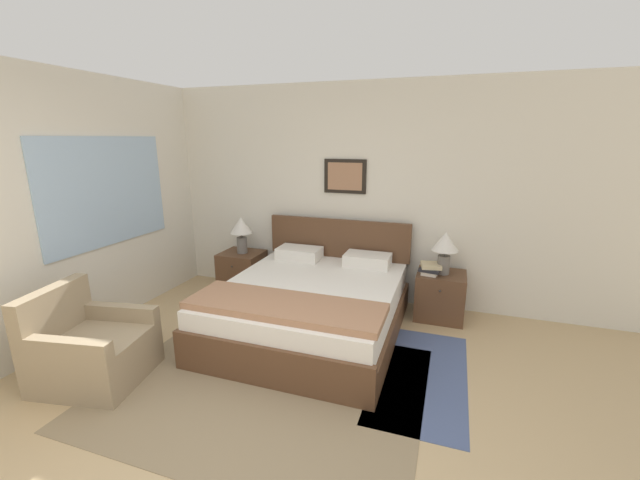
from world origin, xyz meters
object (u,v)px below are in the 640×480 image
nightstand_by_door (440,295)px  table_lamp_near_window (241,229)px  bed (311,305)px  armchair (91,349)px  table_lamp_by_door (445,246)px  nightstand_near_window (242,271)px

nightstand_by_door → table_lamp_near_window: 2.55m
bed → armchair: 2.00m
table_lamp_near_window → table_lamp_by_door: 2.49m
nightstand_by_door → table_lamp_near_window: (-2.48, -0.01, 0.58)m
armchair → table_lamp_by_door: table_lamp_by_door is taller
nightstand_by_door → bed: bearing=-148.1°
armchair → bed: bearing=123.3°
nightstand_near_window → armchair: bearing=-95.2°
bed → nightstand_by_door: 1.47m
armchair → nightstand_by_door: bearing=118.3°
bed → nightstand_near_window: size_ratio=3.92×
nightstand_near_window → table_lamp_near_window: 0.58m
table_lamp_near_window → table_lamp_by_door: (2.49, 0.00, 0.00)m
nightstand_by_door → table_lamp_near_window: bearing=-179.9°
bed → table_lamp_near_window: size_ratio=4.37×
nightstand_by_door → table_lamp_near_window: table_lamp_near_window is taller
armchair → table_lamp_near_window: table_lamp_near_window is taller
bed → table_lamp_near_window: 1.56m
bed → table_lamp_by_door: (1.26, 0.77, 0.55)m
table_lamp_near_window → table_lamp_by_door: bearing=0.0°
bed → table_lamp_near_window: bearing=147.9°
table_lamp_near_window → nightstand_by_door: bearing=0.1°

